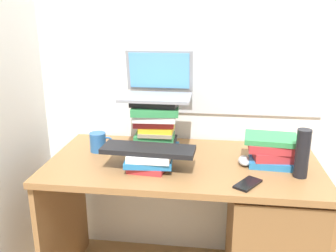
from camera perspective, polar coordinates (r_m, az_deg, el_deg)
name	(u,v)px	position (r m, az deg, el deg)	size (l,w,h in m)	color
wall_back	(191,36)	(2.03, 3.63, 13.73)	(6.00, 0.06, 2.60)	white
desk	(247,228)	(1.93, 12.18, -15.23)	(1.30, 0.65, 0.73)	olive
book_stack_tall	(156,124)	(1.86, -1.94, 0.29)	(0.25, 0.22, 0.28)	#2672B2
book_stack_keyboard_riser	(149,160)	(1.69, -2.91, -5.27)	(0.22, 0.18, 0.09)	#B22D33
book_stack_side	(271,150)	(1.81, 15.71, -3.53)	(0.25, 0.20, 0.14)	#2672B2
laptop	(157,86)	(1.87, -1.67, 6.22)	(0.35, 0.26, 0.22)	gray
keyboard	(148,149)	(1.67, -3.07, -3.63)	(0.42, 0.14, 0.02)	black
computer_mouse	(245,161)	(1.79, 11.76, -5.29)	(0.06, 0.10, 0.04)	#A5A8AD
mug	(98,142)	(1.93, -10.72, -2.45)	(0.12, 0.08, 0.10)	#265999
water_bottle	(302,154)	(1.69, 20.05, -4.02)	(0.06, 0.06, 0.22)	black
cell_phone	(248,184)	(1.59, 12.24, -8.73)	(0.07, 0.14, 0.01)	black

